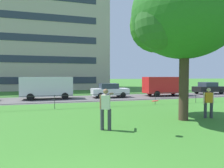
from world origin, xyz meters
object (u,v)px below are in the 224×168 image
at_px(person_thrower, 106,108).
at_px(car_white_far_left, 110,90).
at_px(frisbee, 155,101).
at_px(panel_van_left, 165,85).
at_px(car_black_right, 209,88).
at_px(panel_van_far_right, 47,87).
at_px(apartment_building_background, 20,33).
at_px(person_catcher, 208,102).
at_px(tree_large_lawn, 175,16).

bearing_deg(person_thrower, car_white_far_left, 73.82).
bearing_deg(car_white_far_left, frisbee, -97.97).
height_order(panel_van_left, car_black_right, panel_van_left).
bearing_deg(frisbee, panel_van_far_right, 108.05).
distance_m(car_black_right, apartment_building_background, 32.26).
xyz_separation_m(panel_van_left, car_black_right, (6.76, 0.47, -0.49)).
height_order(person_catcher, car_black_right, person_catcher).
bearing_deg(car_black_right, frisbee, -137.61).
bearing_deg(person_catcher, panel_van_far_right, 126.66).
xyz_separation_m(person_thrower, panel_van_far_right, (-2.86, 12.80, 0.30)).
bearing_deg(car_white_far_left, person_thrower, -106.18).
distance_m(person_thrower, frisbee, 2.13).
height_order(car_white_far_left, panel_van_left, panel_van_left).
xyz_separation_m(panel_van_left, apartment_building_background, (-18.59, 18.10, 8.86)).
distance_m(person_thrower, car_white_far_left, 13.00).
height_order(car_white_far_left, car_black_right, same).
bearing_deg(car_black_right, person_catcher, -132.41).
bearing_deg(panel_van_left, person_thrower, -129.95).
bearing_deg(frisbee, panel_van_left, 57.42).
xyz_separation_m(frisbee, apartment_building_background, (-9.84, 31.79, 8.77)).
relative_size(tree_large_lawn, panel_van_far_right, 1.64).
xyz_separation_m(tree_large_lawn, apartment_building_background, (-12.38, 29.25, 4.51)).
xyz_separation_m(frisbee, panel_van_far_right, (-4.57, 14.01, -0.09)).
bearing_deg(frisbee, car_white_far_left, 82.03).
height_order(panel_van_far_right, car_white_far_left, panel_van_far_right).
height_order(person_thrower, panel_van_left, panel_van_left).
bearing_deg(panel_van_far_right, car_black_right, 0.41).
bearing_deg(car_white_far_left, panel_van_left, -0.09).
relative_size(car_white_far_left, apartment_building_background, 0.13).
xyz_separation_m(frisbee, car_black_right, (15.51, 14.15, -0.58)).
relative_size(panel_van_far_right, car_black_right, 1.25).
bearing_deg(car_black_right, tree_large_lawn, -138.15).
bearing_deg(car_black_right, panel_van_left, -176.01).
height_order(tree_large_lawn, panel_van_left, tree_large_lawn).
xyz_separation_m(panel_van_far_right, car_black_right, (20.07, 0.14, -0.49)).
xyz_separation_m(panel_van_far_right, panel_van_left, (13.31, -0.33, 0.00)).
bearing_deg(person_catcher, tree_large_lawn, 163.29).
bearing_deg(person_thrower, panel_van_left, 50.05).
xyz_separation_m(frisbee, panel_van_left, (8.75, 13.68, -0.09)).
relative_size(panel_van_left, apartment_building_background, 0.16).
distance_m(tree_large_lawn, panel_van_left, 13.48).
relative_size(tree_large_lawn, frisbee, 21.56).
bearing_deg(apartment_building_background, tree_large_lawn, -67.06).
relative_size(tree_large_lawn, panel_van_left, 1.63).
relative_size(tree_large_lawn, car_white_far_left, 2.06).
bearing_deg(person_thrower, car_black_right, 36.95).
relative_size(car_white_far_left, car_black_right, 0.99).
distance_m(panel_van_far_right, apartment_building_background, 20.55).
distance_m(tree_large_lawn, car_white_far_left, 12.18).
distance_m(frisbee, apartment_building_background, 34.41).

